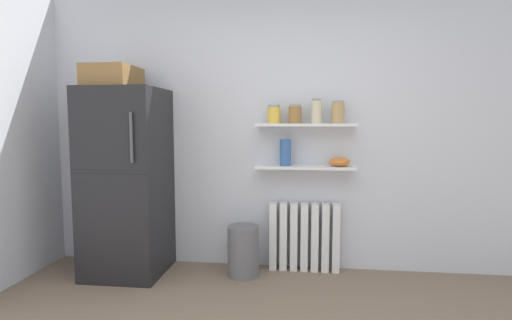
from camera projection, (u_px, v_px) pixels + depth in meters
The scene contains 12 objects.
back_wall at pixel (281, 129), 3.69m from camera, with size 7.04×0.10×2.60m, color silver.
refrigerator at pixel (126, 177), 3.52m from camera, with size 0.66×0.69×1.85m.
radiator at pixel (304, 237), 3.63m from camera, with size 0.64×0.12×0.63m.
wall_shelf_lower at pixel (305, 167), 3.54m from camera, with size 0.89×0.22×0.03m, color white.
wall_shelf_upper at pixel (306, 125), 3.50m from camera, with size 0.89×0.22×0.03m, color white.
storage_jar_0 at pixel (274, 114), 3.53m from camera, with size 0.11×0.11×0.16m.
storage_jar_1 at pixel (295, 114), 3.51m from camera, with size 0.12×0.12×0.17m.
storage_jar_2 at pixel (316, 111), 3.48m from camera, with size 0.09×0.09×0.22m.
storage_jar_3 at pixel (338, 112), 3.46m from camera, with size 0.11×0.11×0.20m.
vase at pixel (285, 152), 3.55m from camera, with size 0.10×0.10×0.24m, color #38609E.
shelf_bowl at pixel (339, 162), 3.50m from camera, with size 0.18×0.18×0.08m, color orange.
trash_bin at pixel (243, 251), 3.50m from camera, with size 0.28×0.28×0.45m, color slate.
Camera 1 is at (0.22, -1.66, 1.36)m, focal length 27.66 mm.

